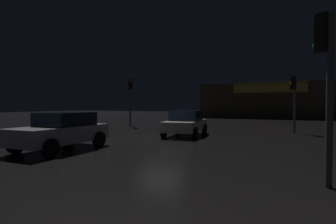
# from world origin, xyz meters

# --- Properties ---
(ground_plane) EXTENTS (120.00, 120.00, 0.00)m
(ground_plane) POSITION_xyz_m (0.00, 0.00, 0.00)
(ground_plane) COLOR black
(store_building) EXTENTS (19.42, 8.89, 4.99)m
(store_building) POSITION_xyz_m (4.37, 29.28, 2.50)
(store_building) COLOR brown
(store_building) RESTS_ON ground
(traffic_signal_main) EXTENTS (0.43, 0.42, 3.88)m
(traffic_signal_main) POSITION_xyz_m (7.13, -6.45, 2.75)
(traffic_signal_main) COLOR #595B60
(traffic_signal_main) RESTS_ON ground
(traffic_signal_cross_left) EXTENTS (0.43, 0.41, 3.73)m
(traffic_signal_cross_left) POSITION_xyz_m (6.83, 6.04, 2.64)
(traffic_signal_cross_left) COLOR #595B60
(traffic_signal_cross_left) RESTS_ON ground
(traffic_signal_cross_right) EXTENTS (0.42, 0.42, 4.09)m
(traffic_signal_cross_right) POSITION_xyz_m (-5.99, 6.52, 2.92)
(traffic_signal_cross_right) COLOR #595B60
(traffic_signal_cross_right) RESTS_ON ground
(car_near) EXTENTS (2.07, 3.99, 1.53)m
(car_near) POSITION_xyz_m (-2.07, -5.12, 0.80)
(car_near) COLOR #B7B7BF
(car_near) RESTS_ON ground
(car_far) EXTENTS (2.29, 4.14, 1.51)m
(car_far) POSITION_xyz_m (0.82, 1.81, 0.78)
(car_far) COLOR silver
(car_far) RESTS_ON ground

